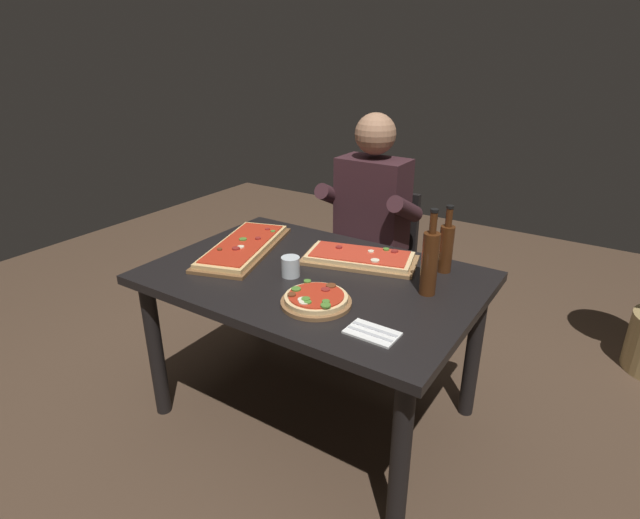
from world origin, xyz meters
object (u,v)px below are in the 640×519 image
Objects in this scene: oil_bottle_amber at (446,246)px; vinegar_bottle_green at (431,259)px; wine_bottle_dark at (430,261)px; seated_diner at (368,222)px; diner_chair at (376,257)px; dining_table at (314,294)px; pizza_round_far at (316,300)px; pizza_rectangular_left at (244,247)px; pizza_rectangular_front at (360,258)px; tumbler_near_camera at (291,267)px.

vinegar_bottle_green is (-0.01, -0.15, -0.01)m from oil_bottle_amber.
seated_diner is at bearing 133.54° from wine_bottle_dark.
diner_chair is at bearing 90.00° from seated_diner.
pizza_round_far is (0.16, -0.23, 0.12)m from dining_table.
dining_table is at bearing -5.17° from pizza_rectangular_left.
wine_bottle_dark is at bearing 45.08° from pizza_round_far.
dining_table is 0.54m from wine_bottle_dark.
seated_diner is at bearing 136.64° from vinegar_bottle_green.
pizza_rectangular_front is 0.72m from diner_chair.
pizza_rectangular_front is at bearing 65.65° from dining_table.
dining_table is 0.17m from tumbler_near_camera.
seated_diner reaches higher than vinegar_bottle_green.
seated_diner is (-0.29, 0.96, -0.02)m from pizza_round_far.
dining_table is at bearing -157.00° from vinegar_bottle_green.
pizza_rectangular_front is 0.36m from vinegar_bottle_green.
pizza_round_far is at bearing -74.97° from diner_chair.
oil_bottle_amber is at bearing 62.10° from pizza_round_far.
diner_chair is (-0.06, 0.93, -0.30)m from tumbler_near_camera.
tumbler_near_camera is at bearing -16.75° from pizza_rectangular_left.
pizza_rectangular_left is at bearing -176.53° from wine_bottle_dark.
diner_chair reaches higher than tumbler_near_camera.
vinegar_bottle_green is (0.29, 0.42, 0.09)m from pizza_round_far.
tumbler_near_camera is 0.10× the size of diner_chair.
seated_diner is at bearing -90.00° from diner_chair.
pizza_round_far is 1.15m from diner_chair.
dining_table is 1.61× the size of diner_chair.
wine_bottle_dark is (0.38, -0.13, 0.12)m from pizza_rectangular_front.
oil_bottle_amber reaches higher than vinegar_bottle_green.
dining_table is 4.68× the size of oil_bottle_amber.
diner_chair is at bearing 105.03° from pizza_round_far.
wine_bottle_dark is at bearing 16.53° from tumbler_near_camera.
wine_bottle_dark is (0.48, 0.09, 0.23)m from dining_table.
tumbler_near_camera is 0.97m from diner_chair.
pizza_round_far is 0.21× the size of seated_diner.
pizza_rectangular_front is 1.59× the size of wine_bottle_dark.
pizza_round_far is at bearing -82.42° from pizza_rectangular_front.
dining_table is at bearing -143.78° from oil_bottle_amber.
tumbler_near_camera reaches higher than pizza_rectangular_left.
pizza_rectangular_left and pizza_round_far have the same top height.
tumbler_near_camera is 0.06× the size of seated_diner.
seated_diner is (-0.59, 0.40, -0.11)m from oil_bottle_amber.
oil_bottle_amber is at bearing 85.77° from vinegar_bottle_green.
wine_bottle_dark reaches higher than diner_chair.
pizza_rectangular_front is at bearing 174.22° from vinegar_bottle_green.
oil_bottle_amber is 3.47× the size of tumbler_near_camera.
vinegar_bottle_green is (0.88, 0.15, 0.09)m from pizza_rectangular_left.
pizza_round_far is at bearing -134.92° from wine_bottle_dark.
pizza_round_far is (0.59, -0.26, 0.00)m from pizza_rectangular_left.
tumbler_near_camera is at bearing -86.00° from seated_diner.
tumbler_near_camera is (-0.55, -0.16, -0.10)m from wine_bottle_dark.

